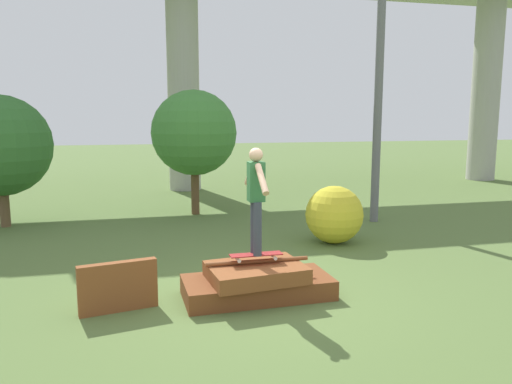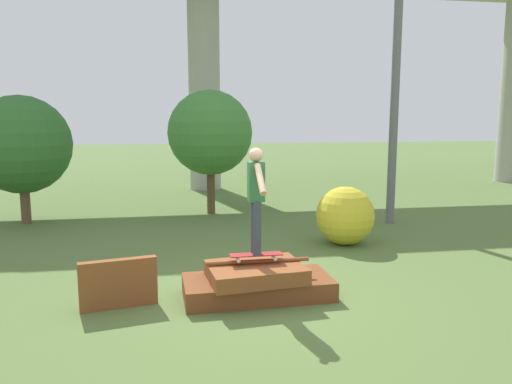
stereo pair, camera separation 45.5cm
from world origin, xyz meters
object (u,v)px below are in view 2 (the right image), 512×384
tree_behind_right (21,145)px  bush_yellow_flowering (345,216)px  tree_behind_left (210,133)px  utility_pole (397,53)px  skateboard (256,255)px  skater (256,194)px

tree_behind_right → bush_yellow_flowering: (6.99, -3.24, -1.32)m
tree_behind_right → tree_behind_left: bearing=6.0°
utility_pole → tree_behind_right: utility_pole is taller
utility_pole → skateboard: bearing=-132.6°
tree_behind_left → tree_behind_right: 4.59m
utility_pole → tree_behind_left: bearing=155.2°
skateboard → tree_behind_right: 7.66m
tree_behind_left → bush_yellow_flowering: bearing=-56.8°
bush_yellow_flowering → skateboard: bearing=-130.5°
skateboard → skater: skater is taller
skateboard → bush_yellow_flowering: bush_yellow_flowering is taller
skater → skateboard: bearing=-168.7°
tree_behind_left → tree_behind_right: size_ratio=1.06×
skateboard → bush_yellow_flowering: size_ratio=0.64×
skateboard → utility_pole: size_ratio=0.10×
tree_behind_left → skater: bearing=-88.7°
utility_pole → tree_behind_left: (-4.22, 1.95, -1.90)m
tree_behind_left → utility_pole: bearing=-24.8°
tree_behind_right → bush_yellow_flowering: bearing=-24.8°
skateboard → tree_behind_left: size_ratio=0.23×
tree_behind_left → bush_yellow_flowering: tree_behind_left is taller
utility_pole → tree_behind_left: 5.03m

